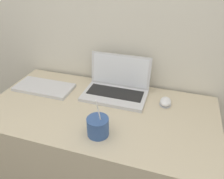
# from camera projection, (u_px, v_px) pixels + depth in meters

# --- Properties ---
(desk) EXTENTS (1.25, 0.64, 0.74)m
(desk) POSITION_uv_depth(u_px,v_px,m) (101.00, 156.00, 1.39)
(desk) COLOR beige
(desk) RESTS_ON ground_plane
(laptop) EXTENTS (0.37, 0.25, 0.22)m
(laptop) POSITION_uv_depth(u_px,v_px,m) (116.00, 86.00, 1.31)
(laptop) COLOR silver
(laptop) RESTS_ON desk
(drink_cup) EXTENTS (0.10, 0.10, 0.21)m
(drink_cup) POSITION_uv_depth(u_px,v_px,m) (98.00, 126.00, 1.00)
(drink_cup) COLOR #33518C
(drink_cup) RESTS_ON desk
(computer_mouse) EXTENTS (0.07, 0.09, 0.04)m
(computer_mouse) POSITION_uv_depth(u_px,v_px,m) (165.00, 102.00, 1.22)
(computer_mouse) COLOR #B2B2B7
(computer_mouse) RESTS_ON desk
(external_keyboard) EXTENTS (0.36, 0.17, 0.02)m
(external_keyboard) POSITION_uv_depth(u_px,v_px,m) (44.00, 87.00, 1.38)
(external_keyboard) COLOR silver
(external_keyboard) RESTS_ON desk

